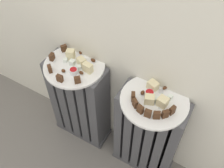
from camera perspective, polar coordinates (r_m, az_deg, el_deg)
name	(u,v)px	position (r m, az deg, el deg)	size (l,w,h in m)	color
radiator_left	(80,103)	(1.55, -7.04, -4.12)	(0.34, 0.15, 0.60)	#47474C
radiator_right	(147,135)	(1.43, 7.76, -11.17)	(0.34, 0.15, 0.60)	#47474C
plate_left	(74,66)	(1.31, -8.30, 4.02)	(0.31, 0.31, 0.01)	white
plate_right	(154,100)	(1.17, 9.32, -3.61)	(0.31, 0.31, 0.01)	white
dark_cake_slice_left_0	(64,48)	(1.38, -10.53, 7.76)	(0.03, 0.02, 0.04)	#472B19
dark_cake_slice_left_1	(52,57)	(1.34, -13.10, 5.85)	(0.03, 0.02, 0.04)	#472B19
dark_cake_slice_left_2	(50,69)	(1.28, -13.55, 3.28)	(0.03, 0.02, 0.04)	#472B19
dark_cake_slice_left_3	(60,78)	(1.23, -11.43, 1.25)	(0.03, 0.02, 0.04)	#472B19
dark_cake_slice_left_4	(77,80)	(1.21, -7.63, 0.91)	(0.03, 0.02, 0.04)	#472B19
marble_cake_slice_left_0	(71,54)	(1.33, -9.10, 6.46)	(0.04, 0.03, 0.05)	beige
marble_cake_slice_left_1	(82,61)	(1.29, -6.73, 4.96)	(0.04, 0.03, 0.04)	beige
marble_cake_slice_left_2	(88,68)	(1.25, -5.35, 3.59)	(0.05, 0.03, 0.05)	beige
turkish_delight_left_0	(79,67)	(1.28, -7.27, 3.68)	(0.02, 0.02, 0.02)	white
turkish_delight_left_1	(65,60)	(1.33, -10.22, 5.20)	(0.02, 0.02, 0.02)	white
turkish_delight_left_2	(72,62)	(1.30, -8.76, 4.72)	(0.03, 0.03, 0.03)	white
medjool_date_left_0	(81,73)	(1.26, -6.79, 2.49)	(0.02, 0.02, 0.01)	#4C2814
medjool_date_left_1	(81,52)	(1.36, -6.94, 6.91)	(0.02, 0.02, 0.02)	#4C2814
medjool_date_left_2	(63,71)	(1.28, -10.66, 2.88)	(0.02, 0.02, 0.01)	#4C2814
medjool_date_left_3	(93,60)	(1.31, -4.20, 5.27)	(0.03, 0.02, 0.02)	#4C2814
jam_bowl_left	(74,71)	(1.26, -8.47, 2.86)	(0.04, 0.04, 0.03)	white
dark_cake_slice_right_0	(133,97)	(1.14, 4.68, -2.79)	(0.03, 0.02, 0.04)	#472B19
dark_cake_slice_right_1	(135,103)	(1.12, 5.12, -4.25)	(0.03, 0.02, 0.04)	#472B19
dark_cake_slice_right_2	(140,109)	(1.10, 6.24, -5.54)	(0.03, 0.02, 0.04)	#472B19
dark_cake_slice_right_3	(148,113)	(1.09, 7.89, -6.44)	(0.03, 0.02, 0.04)	#472B19
dark_cake_slice_right_4	(157,115)	(1.09, 9.81, -6.78)	(0.03, 0.02, 0.04)	#472B19
dark_cake_slice_right_5	(165,114)	(1.10, 11.65, -6.50)	(0.03, 0.02, 0.04)	#472B19
dark_cake_slice_right_6	(172,110)	(1.12, 13.13, -5.67)	(0.03, 0.02, 0.04)	#472B19
marble_cake_slice_right_0	(149,99)	(1.14, 8.22, -3.35)	(0.04, 0.03, 0.04)	beige
marble_cake_slice_right_1	(153,86)	(1.19, 8.96, -0.36)	(0.05, 0.04, 0.04)	beige
marble_cake_slice_right_2	(163,102)	(1.14, 11.09, -3.87)	(0.04, 0.04, 0.04)	beige
turkish_delight_right_0	(156,99)	(1.16, 9.71, -3.23)	(0.02, 0.02, 0.02)	white
turkish_delight_right_1	(170,97)	(1.17, 12.63, -2.84)	(0.02, 0.02, 0.02)	white
medjool_date_right_0	(143,93)	(1.17, 6.76, -1.89)	(0.02, 0.02, 0.02)	#4C2814
medjool_date_right_1	(165,88)	(1.21, 11.63, -0.77)	(0.03, 0.01, 0.02)	#4C2814
jam_bowl_right	(149,93)	(1.17, 8.23, -2.06)	(0.04, 0.04, 0.02)	white
fork	(161,97)	(1.18, 10.64, -2.87)	(0.05, 0.11, 0.00)	#B7B7BC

